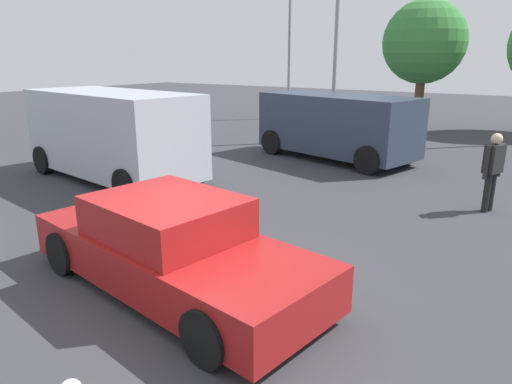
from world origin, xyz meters
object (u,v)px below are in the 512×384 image
pedestrian (493,166)px  light_post_far (290,24)px  van_white (113,133)px  sedan_foreground (172,248)px  suv_dark (337,124)px  light_post_mid (337,30)px

pedestrian → light_post_far: 15.99m
van_white → pedestrian: (8.50, 2.53, -0.25)m
van_white → pedestrian: 8.88m
van_white → light_post_far: bearing=108.4°
pedestrian → van_white: bearing=39.1°
sedan_foreground → pedestrian: pedestrian is taller
suv_dark → sedan_foreground: bearing=-65.2°
light_post_mid → light_post_far: 7.00m
van_white → pedestrian: bearing=23.9°
van_white → light_post_mid: 9.12m
sedan_foreground → suv_dark: suv_dark is taller
pedestrian → suv_dark: bearing=-9.2°
sedan_foreground → suv_dark: size_ratio=0.90×
sedan_foreground → pedestrian: size_ratio=2.92×
sedan_foreground → light_post_far: bearing=123.7°
light_post_far → van_white: bearing=-78.9°
sedan_foreground → van_white: size_ratio=0.88×
pedestrian → light_post_far: light_post_far is taller
sedan_foreground → van_white: van_white is taller
sedan_foreground → light_post_mid: light_post_mid is taller
van_white → suv_dark: van_white is taller
van_white → suv_dark: (3.72, 5.49, -0.13)m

